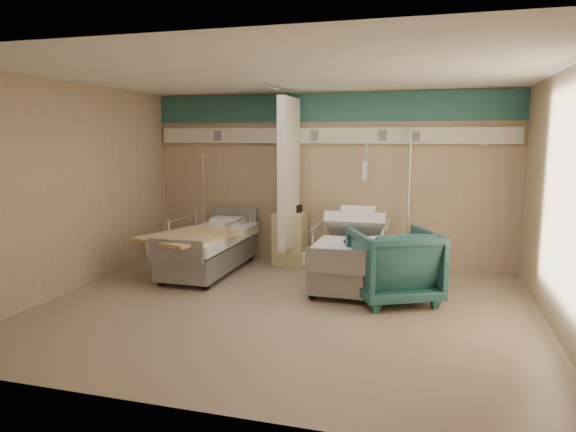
{
  "coord_description": "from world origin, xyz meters",
  "views": [
    {
      "loc": [
        1.7,
        -5.82,
        2.08
      ],
      "look_at": [
        -0.13,
        0.6,
        1.05
      ],
      "focal_mm": 32.0,
      "sensor_mm": 36.0,
      "label": 1
    }
  ],
  "objects_px": {
    "iv_stand_right": "(407,242)",
    "iv_stand_left": "(205,237)",
    "bed_left": "(209,252)",
    "bedside_cabinet": "(290,238)",
    "visitor_armchair": "(394,265)",
    "bed_right": "(351,261)"
  },
  "relations": [
    {
      "from": "iv_stand_right",
      "to": "bedside_cabinet",
      "type": "bearing_deg",
      "value": -177.57
    },
    {
      "from": "bed_right",
      "to": "bed_left",
      "type": "relative_size",
      "value": 1.0
    },
    {
      "from": "visitor_armchair",
      "to": "iv_stand_right",
      "type": "bearing_deg",
      "value": -119.42
    },
    {
      "from": "visitor_armchair",
      "to": "iv_stand_right",
      "type": "relative_size",
      "value": 0.47
    },
    {
      "from": "bedside_cabinet",
      "to": "visitor_armchair",
      "type": "xyz_separation_m",
      "value": [
        1.8,
        -1.54,
        0.04
      ]
    },
    {
      "from": "bed_right",
      "to": "bed_left",
      "type": "xyz_separation_m",
      "value": [
        -2.2,
        0.0,
        0.0
      ]
    },
    {
      "from": "iv_stand_right",
      "to": "iv_stand_left",
      "type": "relative_size",
      "value": 1.22
    },
    {
      "from": "visitor_armchair",
      "to": "bed_left",
      "type": "bearing_deg",
      "value": -39.11
    },
    {
      "from": "bedside_cabinet",
      "to": "iv_stand_right",
      "type": "height_order",
      "value": "iv_stand_right"
    },
    {
      "from": "iv_stand_right",
      "to": "iv_stand_left",
      "type": "distance_m",
      "value": 3.42
    },
    {
      "from": "bedside_cabinet",
      "to": "visitor_armchair",
      "type": "distance_m",
      "value": 2.37
    },
    {
      "from": "bed_right",
      "to": "iv_stand_left",
      "type": "distance_m",
      "value": 2.82
    },
    {
      "from": "bed_right",
      "to": "bedside_cabinet",
      "type": "relative_size",
      "value": 2.54
    },
    {
      "from": "bed_left",
      "to": "bedside_cabinet",
      "type": "relative_size",
      "value": 2.54
    },
    {
      "from": "bed_right",
      "to": "iv_stand_right",
      "type": "distance_m",
      "value": 1.23
    },
    {
      "from": "bed_left",
      "to": "iv_stand_left",
      "type": "distance_m",
      "value": 1.01
    },
    {
      "from": "bed_left",
      "to": "visitor_armchair",
      "type": "xyz_separation_m",
      "value": [
        2.85,
        -0.64,
        0.15
      ]
    },
    {
      "from": "bed_left",
      "to": "iv_stand_right",
      "type": "xyz_separation_m",
      "value": [
        2.93,
        0.98,
        0.13
      ]
    },
    {
      "from": "bed_right",
      "to": "visitor_armchair",
      "type": "relative_size",
      "value": 2.11
    },
    {
      "from": "bed_left",
      "to": "visitor_armchair",
      "type": "height_order",
      "value": "visitor_armchair"
    },
    {
      "from": "bed_right",
      "to": "iv_stand_right",
      "type": "relative_size",
      "value": 0.99
    },
    {
      "from": "bedside_cabinet",
      "to": "iv_stand_left",
      "type": "height_order",
      "value": "iv_stand_left"
    }
  ]
}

